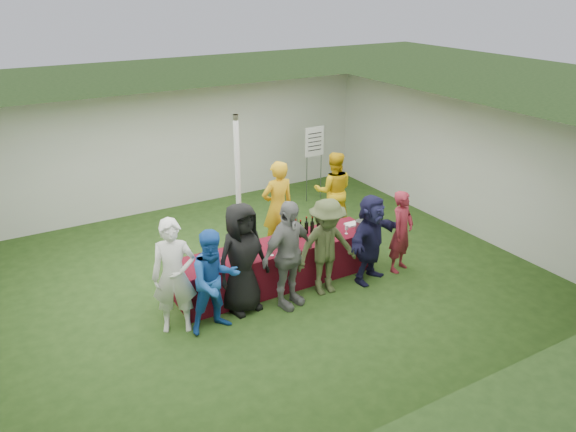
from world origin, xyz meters
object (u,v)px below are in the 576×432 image
serving_table (278,265)px  customer_0 (174,276)px  wine_list_sign (314,147)px  customer_4 (327,247)px  dump_bucket (362,225)px  staff_pourer (278,207)px  customer_1 (215,281)px  customer_6 (402,231)px  staff_back (333,191)px  customer_3 (288,255)px  customer_5 (371,239)px  customer_2 (242,258)px

serving_table → customer_0: bearing=-168.0°
serving_table → wine_list_sign: wine_list_sign is taller
serving_table → customer_4: (0.56, -0.66, 0.47)m
serving_table → dump_bucket: 1.70m
staff_pourer → dump_bucket: bearing=125.4°
customer_1 → customer_6: size_ratio=1.07×
dump_bucket → customer_4: (-1.06, -0.44, 0.01)m
wine_list_sign → customer_1: (-4.22, -3.85, -0.49)m
wine_list_sign → staff_back: (-0.55, -1.61, -0.47)m
staff_back → customer_6: staff_back is taller
customer_1 → staff_pourer: bearing=40.7°
staff_pourer → customer_3: size_ratio=1.01×
customer_0 → customer_3: 1.82m
customer_5 → customer_6: size_ratio=1.05×
dump_bucket → customer_1: (-3.10, -0.50, -0.02)m
customer_3 → wine_list_sign: bearing=37.0°
customer_2 → customer_4: 1.47m
customer_6 → customer_5: bearing=160.5°
customer_6 → customer_3: bearing=159.4°
customer_4 → customer_5: 0.91m
customer_0 → customer_5: (3.46, -0.26, -0.11)m
customer_0 → customer_3: customer_3 is taller
serving_table → customer_0: customer_0 is taller
staff_back → customer_2: customer_2 is taller
customer_3 → customer_4: bearing=-13.5°
wine_list_sign → customer_1: bearing=-137.6°
staff_back → wine_list_sign: bearing=-80.4°
dump_bucket → customer_0: customer_0 is taller
staff_back → customer_0: 4.62m
customer_6 → customer_2: bearing=154.5°
serving_table → dump_bucket: dump_bucket is taller
customer_2 → dump_bucket: bearing=-4.5°
customer_1 → wine_list_sign: bearing=41.7°
customer_2 → customer_5: 2.37m
customer_1 → customer_6: 3.66m
customer_4 → customer_5: bearing=2.8°
staff_pourer → staff_back: 1.60m
wine_list_sign → customer_0: bearing=-143.2°
staff_back → dump_bucket: bearing=100.3°
customer_1 → customer_3: bearing=1.1°
customer_6 → serving_table: bearing=142.0°
serving_table → customer_3: 0.89m
staff_back → customer_0: bearing=53.3°
staff_pourer → customer_1: 2.83m
dump_bucket → customer_4: size_ratio=0.14×
dump_bucket → staff_back: 1.82m
staff_pourer → customer_3: (-0.84, -1.82, -0.01)m
dump_bucket → customer_0: bearing=-176.8°
customer_0 → customer_6: bearing=20.3°
staff_back → customer_1: 4.30m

